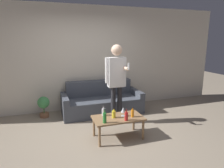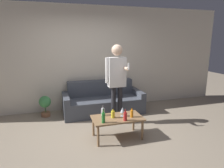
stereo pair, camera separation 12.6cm
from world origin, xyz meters
The scene contains 12 objects.
ground_plane centered at (0.00, 0.00, 0.00)m, with size 16.00×16.00×0.00m, color gray.
wall_back centered at (0.00, 1.97, 1.35)m, with size 8.00×0.06×2.70m.
couch centered at (0.37, 1.50, 0.28)m, with size 2.00×0.85×0.79m.
coffee_table centered at (0.29, 0.05, 0.37)m, with size 0.94×0.52×0.42m.
bottle_orange centered at (0.55, -0.01, 0.49)m, with size 0.06×0.06×0.19m.
bottle_green centered at (0.20, 0.06, 0.49)m, with size 0.07×0.07×0.18m.
bottle_dark centered at (0.38, -0.13, 0.50)m, with size 0.07×0.07×0.21m.
bottle_yellow centered at (-0.02, -0.11, 0.51)m, with size 0.06×0.06×0.25m.
bottle_red centered at (0.05, 0.23, 0.49)m, with size 0.07×0.07×0.19m.
wine_glass_near centered at (0.40, 0.08, 0.54)m, with size 0.08×0.08×0.18m.
person_standing_front centered at (0.49, 0.71, 1.06)m, with size 0.44×0.43×1.74m.
potted_plant centered at (-1.05, 1.60, 0.31)m, with size 0.28×0.28×0.51m.
Camera 2 is at (-0.82, -3.29, 1.85)m, focal length 32.00 mm.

